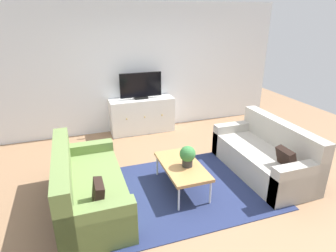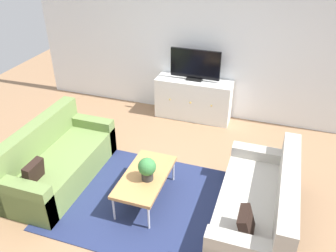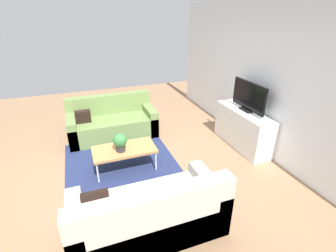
# 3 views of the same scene
# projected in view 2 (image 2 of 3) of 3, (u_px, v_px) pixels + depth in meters

# --- Properties ---
(ground_plane) EXTENTS (10.00, 10.00, 0.00)m
(ground_plane) POSITION_uv_depth(u_px,v_px,m) (153.00, 194.00, 4.76)
(ground_plane) COLOR #997251
(wall_back) EXTENTS (6.40, 0.12, 2.70)m
(wall_back) POSITION_uv_depth(u_px,v_px,m) (202.00, 43.00, 6.13)
(wall_back) COLOR white
(wall_back) RESTS_ON ground_plane
(area_rug) EXTENTS (2.50, 1.90, 0.01)m
(area_rug) POSITION_uv_depth(u_px,v_px,m) (149.00, 201.00, 4.63)
(area_rug) COLOR navy
(area_rug) RESTS_ON ground_plane
(couch_left_side) EXTENTS (0.85, 1.81, 0.85)m
(couch_left_side) POSITION_uv_depth(u_px,v_px,m) (55.00, 162.00, 4.92)
(couch_left_side) COLOR olive
(couch_left_side) RESTS_ON ground_plane
(couch_right_side) EXTENTS (0.85, 1.81, 0.85)m
(couch_right_side) POSITION_uv_depth(u_px,v_px,m) (262.00, 208.00, 4.13)
(couch_right_side) COLOR #B2ADA3
(couch_right_side) RESTS_ON ground_plane
(coffee_table) EXTENTS (0.54, 1.04, 0.40)m
(coffee_table) POSITION_uv_depth(u_px,v_px,m) (145.00, 177.00, 4.49)
(coffee_table) COLOR #B7844C
(coffee_table) RESTS_ON ground_plane
(potted_plant) EXTENTS (0.23, 0.23, 0.31)m
(potted_plant) POSITION_uv_depth(u_px,v_px,m) (147.00, 168.00, 4.32)
(potted_plant) COLOR #2D2D2D
(potted_plant) RESTS_ON coffee_table
(tv_console) EXTENTS (1.38, 0.47, 0.75)m
(tv_console) POSITION_uv_depth(u_px,v_px,m) (194.00, 99.00, 6.42)
(tv_console) COLOR white
(tv_console) RESTS_ON ground_plane
(flat_screen_tv) EXTENTS (0.90, 0.16, 0.56)m
(flat_screen_tv) POSITION_uv_depth(u_px,v_px,m) (195.00, 65.00, 6.10)
(flat_screen_tv) COLOR black
(flat_screen_tv) RESTS_ON tv_console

